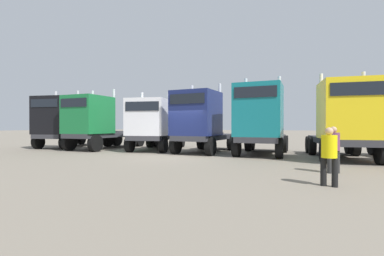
# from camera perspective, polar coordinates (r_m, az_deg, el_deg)

# --- Properties ---
(ground) EXTENTS (200.00, 200.00, 0.00)m
(ground) POSITION_cam_1_polar(r_m,az_deg,el_deg) (14.43, -3.82, -6.13)
(ground) COLOR gray
(semi_truck_black) EXTENTS (3.86, 6.80, 4.35)m
(semi_truck_black) POSITION_cam_1_polar(r_m,az_deg,el_deg) (22.94, -25.21, 1.03)
(semi_truck_black) COLOR #333338
(semi_truck_black) RESTS_ON ground
(semi_truck_green) EXTENTS (2.81, 6.44, 4.24)m
(semi_truck_green) POSITION_cam_1_polar(r_m,az_deg,el_deg) (20.31, -19.33, 1.18)
(semi_truck_green) COLOR #333338
(semi_truck_green) RESTS_ON ground
(semi_truck_white) EXTENTS (3.84, 6.48, 3.95)m
(semi_truck_white) POSITION_cam_1_polar(r_m,az_deg,el_deg) (18.47, -8.16, 0.69)
(semi_truck_white) COLOR #333338
(semi_truck_white) RESTS_ON ground
(semi_truck_navy) EXTENTS (2.66, 6.21, 4.27)m
(semi_truck_navy) POSITION_cam_1_polar(r_m,az_deg,el_deg) (16.79, 1.79, 1.34)
(semi_truck_navy) COLOR #333338
(semi_truck_navy) RESTS_ON ground
(semi_truck_teal) EXTENTS (2.79, 5.92, 4.46)m
(semi_truck_teal) POSITION_cam_1_polar(r_m,az_deg,el_deg) (15.77, 13.87, 1.71)
(semi_truck_teal) COLOR #333338
(semi_truck_teal) RESTS_ON ground
(semi_truck_yellow) EXTENTS (3.46, 6.31, 4.29)m
(semi_truck_yellow) POSITION_cam_1_polar(r_m,az_deg,el_deg) (14.88, 29.15, 1.43)
(semi_truck_yellow) COLOR #333338
(semi_truck_yellow) RESTS_ON ground
(visitor_in_hivis) EXTENTS (0.46, 0.46, 1.60)m
(visitor_in_hivis) POSITION_cam_1_polar(r_m,az_deg,el_deg) (8.40, 26.43, -4.53)
(visitor_in_hivis) COLOR black
(visitor_in_hivis) RESTS_ON ground
(visitor_with_camera) EXTENTS (0.54, 0.54, 1.63)m
(visitor_with_camera) POSITION_cam_1_polar(r_m,az_deg,el_deg) (10.81, 27.14, -3.37)
(visitor_with_camera) COLOR #2A2A2A
(visitor_with_camera) RESTS_ON ground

